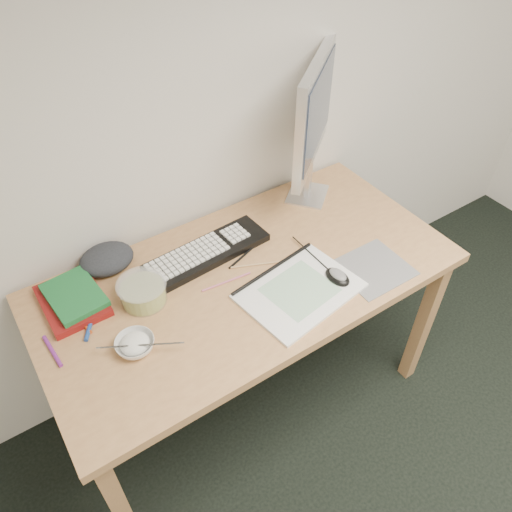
{
  "coord_description": "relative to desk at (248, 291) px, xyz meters",
  "views": [
    {
      "loc": [
        -0.9,
        0.44,
        1.94
      ],
      "look_at": [
        -0.25,
        1.42,
        0.83
      ],
      "focal_mm": 35.0,
      "sensor_mm": 36.0,
      "label": 1
    }
  ],
  "objects": [
    {
      "name": "mousepad",
      "position": [
        0.37,
        -0.21,
        0.08
      ],
      "size": [
        0.23,
        0.21,
        0.0
      ],
      "primitive_type": "cube",
      "rotation": [
        0.0,
        0.0,
        -0.01
      ],
      "color": "slate",
      "rests_on": "desk"
    },
    {
      "name": "pencil_black",
      "position": [
        0.05,
        0.09,
        0.09
      ],
      "size": [
        0.19,
        0.07,
        0.01
      ],
      "primitive_type": "cylinder",
      "rotation": [
        0.0,
        1.57,
        0.33
      ],
      "color": "black",
      "rests_on": "desk"
    },
    {
      "name": "book_green",
      "position": [
        -0.52,
        0.2,
        0.12
      ],
      "size": [
        0.17,
        0.22,
        0.02
      ],
      "primitive_type": "cube",
      "rotation": [
        0.0,
        0.0,
        0.09
      ],
      "color": "#1A6B31",
      "rests_on": "book_red"
    },
    {
      "name": "keyboard",
      "position": [
        -0.07,
        0.15,
        0.1
      ],
      "size": [
        0.45,
        0.17,
        0.03
      ],
      "primitive_type": "cube",
      "rotation": [
        0.0,
        0.0,
        0.07
      ],
      "color": "black",
      "rests_on": "desk"
    },
    {
      "name": "desk",
      "position": [
        0.0,
        0.0,
        0.0
      ],
      "size": [
        1.4,
        0.7,
        0.75
      ],
      "color": "tan",
      "rests_on": "ground"
    },
    {
      "name": "marker_blue",
      "position": [
        -0.51,
        0.09,
        0.09
      ],
      "size": [
        0.09,
        0.13,
        0.01
      ],
      "primitive_type": "cylinder",
      "rotation": [
        0.0,
        1.57,
        1.02
      ],
      "color": "#1B4395",
      "rests_on": "desk"
    },
    {
      "name": "chopsticks",
      "position": [
        -0.43,
        -0.1,
        0.12
      ],
      "size": [
        0.21,
        0.13,
        0.02
      ],
      "primitive_type": "cylinder",
      "rotation": [
        0.0,
        1.57,
        -0.51
      ],
      "color": "silver",
      "rests_on": "rice_bowl"
    },
    {
      "name": "pencil_tan",
      "position": [
        0.04,
        0.02,
        0.09
      ],
      "size": [
        0.16,
        0.08,
        0.01
      ],
      "primitive_type": "cylinder",
      "rotation": [
        0.0,
        1.57,
        -0.41
      ],
      "color": "tan",
      "rests_on": "desk"
    },
    {
      "name": "marker_purple",
      "position": [
        -0.64,
        0.05,
        0.09
      ],
      "size": [
        0.02,
        0.13,
        0.01
      ],
      "primitive_type": "cylinder",
      "rotation": [
        0.0,
        1.57,
        1.65
      ],
      "color": "#7C278F",
      "rests_on": "desk"
    },
    {
      "name": "mouse",
      "position": [
        0.23,
        -0.19,
        0.11
      ],
      "size": [
        0.07,
        0.1,
        0.03
      ],
      "primitive_type": "ellipsoid",
      "rotation": [
        0.0,
        0.0,
        0.07
      ],
      "color": "black",
      "rests_on": "sketchpad"
    },
    {
      "name": "book_red",
      "position": [
        -0.53,
        0.2,
        0.09
      ],
      "size": [
        0.18,
        0.24,
        0.02
      ],
      "primitive_type": "cube",
      "rotation": [
        0.0,
        0.0,
        0.01
      ],
      "color": "maroon",
      "rests_on": "desk"
    },
    {
      "name": "pencil_pink",
      "position": [
        -0.08,
        0.01,
        0.09
      ],
      "size": [
        0.18,
        0.02,
        0.01
      ],
      "primitive_type": "cylinder",
      "rotation": [
        0.0,
        1.57,
        -0.1
      ],
      "color": "#CC6687",
      "rests_on": "desk"
    },
    {
      "name": "marker_orange",
      "position": [
        -0.53,
        0.11,
        0.09
      ],
      "size": [
        0.03,
        0.12,
        0.01
      ],
      "primitive_type": "cylinder",
      "rotation": [
        0.0,
        1.57,
        1.71
      ],
      "color": "#BE4816",
      "rests_on": "desk"
    },
    {
      "name": "monitor",
      "position": [
        0.44,
        0.24,
        0.43
      ],
      "size": [
        0.39,
        0.33,
        0.55
      ],
      "rotation": [
        0.0,
        0.0,
        0.69
      ],
      "color": "silver",
      "rests_on": "desk"
    },
    {
      "name": "rice_bowl",
      "position": [
        -0.44,
        -0.07,
        0.1
      ],
      "size": [
        0.13,
        0.13,
        0.04
      ],
      "primitive_type": "imported",
      "rotation": [
        0.0,
        0.0,
        0.12
      ],
      "color": "white",
      "rests_on": "desk"
    },
    {
      "name": "sketchpad",
      "position": [
        0.09,
        -0.16,
        0.09
      ],
      "size": [
        0.41,
        0.32,
        0.01
      ],
      "primitive_type": "cube",
      "rotation": [
        0.0,
        0.0,
        0.15
      ],
      "color": "white",
      "rests_on": "desk"
    },
    {
      "name": "fruit_tub",
      "position": [
        -0.34,
        0.08,
        0.12
      ],
      "size": [
        0.18,
        0.18,
        0.08
      ],
      "primitive_type": "cylinder",
      "rotation": [
        0.0,
        0.0,
        0.15
      ],
      "color": "gold",
      "rests_on": "desk"
    },
    {
      "name": "cloth_lump",
      "position": [
        -0.37,
        0.3,
        0.11
      ],
      "size": [
        0.18,
        0.16,
        0.06
      ],
      "primitive_type": "ellipsoid",
      "rotation": [
        0.0,
        0.0,
        0.21
      ],
      "color": "#2A2D32",
      "rests_on": "desk"
    }
  ]
}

